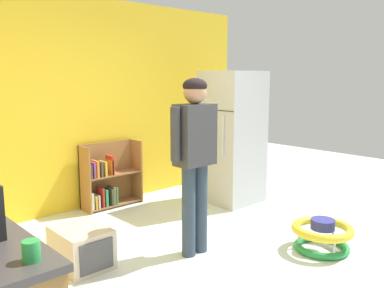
% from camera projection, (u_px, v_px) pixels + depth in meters
% --- Properties ---
extents(ground_plane, '(12.00, 12.00, 0.00)m').
position_uv_depth(ground_plane, '(218.00, 261.00, 3.88)').
color(ground_plane, silver).
rests_on(ground_plane, ground).
extents(back_wall, '(5.20, 0.06, 2.70)m').
position_uv_depth(back_wall, '(89.00, 104.00, 5.35)').
color(back_wall, yellow).
rests_on(back_wall, ground).
extents(refrigerator, '(0.73, 0.68, 1.78)m').
position_uv_depth(refrigerator, '(232.00, 137.00, 5.62)').
color(refrigerator, '#B7BABF').
rests_on(refrigerator, ground).
extents(bookshelf, '(0.80, 0.28, 0.85)m').
position_uv_depth(bookshelf, '(107.00, 180.00, 5.46)').
color(bookshelf, '#98643C').
rests_on(bookshelf, ground).
extents(standing_person, '(0.57, 0.23, 1.70)m').
position_uv_depth(standing_person, '(195.00, 149.00, 3.89)').
color(standing_person, '#303F52').
rests_on(standing_person, ground).
extents(baby_walker, '(0.60, 0.60, 0.32)m').
position_uv_depth(baby_walker, '(322.00, 235.00, 4.10)').
color(baby_walker, green).
rests_on(baby_walker, ground).
extents(pet_carrier, '(0.42, 0.55, 0.36)m').
position_uv_depth(pet_carrier, '(81.00, 247.00, 3.76)').
color(pet_carrier, beige).
rests_on(pet_carrier, ground).
extents(green_cup, '(0.08, 0.08, 0.09)m').
position_uv_depth(green_cup, '(31.00, 251.00, 1.84)').
color(green_cup, green).
rests_on(green_cup, kitchen_counter).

